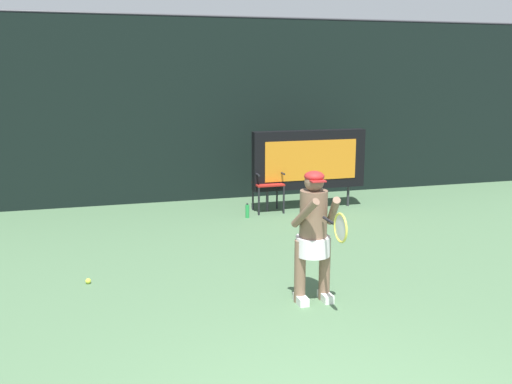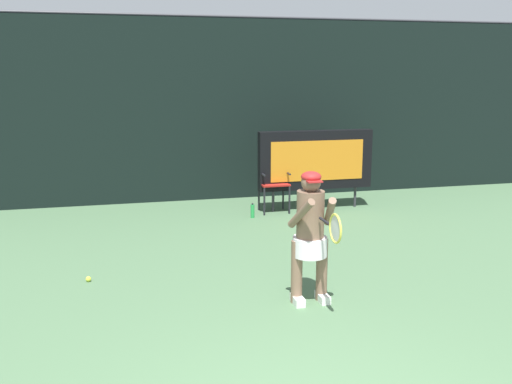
# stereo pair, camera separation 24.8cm
# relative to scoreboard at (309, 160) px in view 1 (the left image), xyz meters

# --- Properties ---
(backdrop_screen) EXTENTS (18.00, 0.12, 3.66)m
(backdrop_screen) POSITION_rel_scoreboard_xyz_m (-2.40, 1.39, 0.86)
(backdrop_screen) COLOR black
(backdrop_screen) RESTS_ON ground
(scoreboard) EXTENTS (2.20, 0.21, 1.50)m
(scoreboard) POSITION_rel_scoreboard_xyz_m (0.00, 0.00, 0.00)
(scoreboard) COLOR black
(scoreboard) RESTS_ON ground
(umpire_chair) EXTENTS (0.52, 0.44, 1.08)m
(umpire_chair) POSITION_rel_scoreboard_xyz_m (-0.82, 0.03, -0.33)
(umpire_chair) COLOR black
(umpire_chair) RESTS_ON ground
(water_bottle) EXTENTS (0.07, 0.07, 0.27)m
(water_bottle) POSITION_rel_scoreboard_xyz_m (-1.31, -0.36, -0.82)
(water_bottle) COLOR green
(water_bottle) RESTS_ON ground
(tennis_player) EXTENTS (0.52, 0.59, 1.51)m
(tennis_player) POSITION_rel_scoreboard_xyz_m (-1.59, -4.25, -0.12)
(tennis_player) COLOR white
(tennis_player) RESTS_ON ground
(tennis_racket) EXTENTS (0.03, 0.60, 0.31)m
(tennis_racket) POSITION_rel_scoreboard_xyz_m (-1.54, -4.84, 0.08)
(tennis_racket) COLOR black
(tennis_ball_loose) EXTENTS (0.07, 0.07, 0.07)m
(tennis_ball_loose) POSITION_rel_scoreboard_xyz_m (-4.07, -2.99, -0.91)
(tennis_ball_loose) COLOR #CCDB3D
(tennis_ball_loose) RESTS_ON ground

